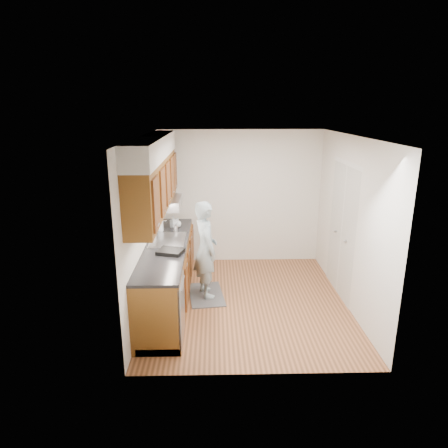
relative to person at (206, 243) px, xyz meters
name	(u,v)px	position (x,y,z in m)	size (l,w,h in m)	color
floor	(247,301)	(0.63, -0.23, -0.88)	(3.50, 3.50, 0.00)	#A2643D
ceiling	(250,136)	(0.63, -0.23, 1.62)	(3.50, 3.50, 0.00)	white
wall_left	(145,224)	(-0.87, -0.23, 0.37)	(0.02, 3.50, 2.50)	silver
wall_right	(350,223)	(2.13, -0.23, 0.37)	(0.02, 3.50, 2.50)	silver
wall_back	(240,197)	(0.63, 1.52, 0.37)	(3.00, 0.02, 2.50)	silver
counter	(168,273)	(-0.57, -0.23, -0.39)	(0.64, 2.80, 1.30)	brown
upper_cabinets	(155,176)	(-0.70, -0.18, 1.07)	(0.47, 2.80, 1.21)	brown
closet_door	(342,231)	(2.12, 0.07, 0.15)	(0.02, 1.22, 2.05)	silver
floor_mat	(206,294)	(0.00, 0.00, -0.87)	(0.52, 0.88, 0.02)	slate
person	(206,243)	(0.00, 0.00, 0.00)	(0.61, 0.41, 1.72)	#95ACB6
soap_bottle_a	(160,223)	(-0.74, 0.40, 0.20)	(0.11, 0.11, 0.28)	silver
soap_bottle_b	(174,222)	(-0.54, 0.63, 0.16)	(0.09, 0.09, 0.20)	silver
soap_bottle_c	(178,223)	(-0.48, 0.65, 0.14)	(0.12, 0.12, 0.16)	silver
steel_can	(176,229)	(-0.48, 0.36, 0.12)	(0.07, 0.07, 0.12)	#A5A5AA
dish_rack	(171,251)	(-0.47, -0.60, 0.09)	(0.33, 0.28, 0.05)	black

